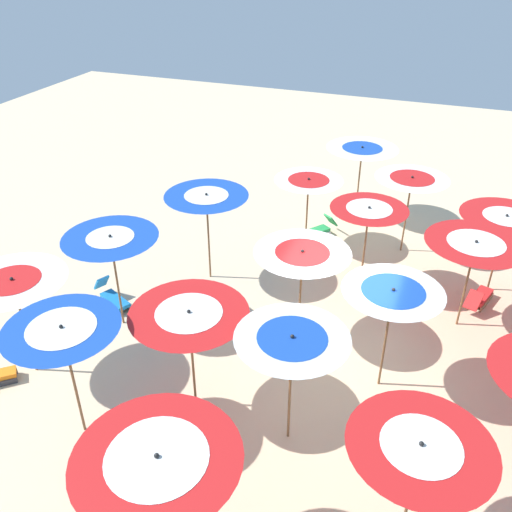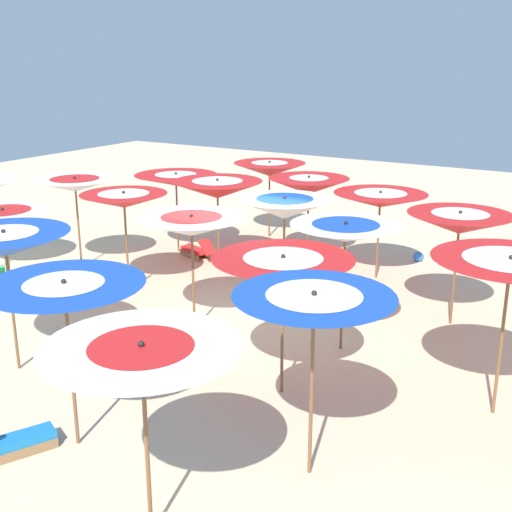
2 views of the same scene
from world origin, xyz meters
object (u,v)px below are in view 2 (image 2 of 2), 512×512
(beach_umbrella_4, at_px, (142,364))
(beach_umbrella_1, at_px, (3,218))
(beach_umbrella_16, at_px, (309,186))
(beach_ball, at_px, (418,257))
(beach_umbrella_14, at_px, (510,271))
(beach_umbrella_18, at_px, (459,223))
(beach_umbrella_7, at_px, (192,226))
(beach_umbrella_12, at_px, (284,208))
(beach_umbrella_8, at_px, (283,270))
(beach_umbrella_3, at_px, (65,295))
(beach_umbrella_6, at_px, (124,200))
(lounger_1, at_px, (197,250))
(beach_umbrella_13, at_px, (345,233))
(beach_umbrella_2, at_px, (5,244))
(beach_umbrella_9, at_px, (314,309))
(beach_umbrella_5, at_px, (75,185))
(beach_umbrella_10, at_px, (176,180))
(lounger_3, at_px, (13,440))
(beach_umbrella_11, at_px, (218,189))
(beach_umbrella_15, at_px, (270,169))
(beach_umbrella_17, at_px, (380,200))

(beach_umbrella_4, bearing_deg, beach_umbrella_1, 151.36)
(beach_umbrella_16, bearing_deg, beach_ball, 29.39)
(beach_umbrella_14, relative_size, beach_umbrella_18, 1.07)
(beach_umbrella_7, distance_m, beach_umbrella_12, 2.22)
(beach_umbrella_4, xyz_separation_m, beach_umbrella_8, (-0.35, 3.66, -0.07))
(beach_umbrella_4, bearing_deg, beach_umbrella_3, 157.07)
(beach_umbrella_6, relative_size, lounger_1, 1.82)
(beach_umbrella_16, distance_m, beach_ball, 3.49)
(beach_umbrella_13, xyz_separation_m, beach_umbrella_16, (-3.05, 4.58, -0.22))
(beach_umbrella_2, bearing_deg, beach_umbrella_6, 104.05)
(beach_umbrella_9, height_order, beach_umbrella_14, beach_umbrella_9)
(beach_umbrella_18, relative_size, lounger_1, 1.81)
(beach_umbrella_5, bearing_deg, beach_umbrella_9, -27.72)
(beach_umbrella_10, bearing_deg, beach_umbrella_7, -48.82)
(beach_umbrella_6, bearing_deg, lounger_1, 94.82)
(lounger_3, bearing_deg, beach_umbrella_12, 21.82)
(beach_umbrella_18, bearing_deg, lounger_1, 172.07)
(beach_umbrella_4, distance_m, beach_umbrella_9, 2.22)
(beach_umbrella_10, distance_m, beach_umbrella_11, 1.95)
(beach_umbrella_2, bearing_deg, beach_umbrella_11, 91.80)
(beach_umbrella_4, distance_m, beach_umbrella_13, 5.66)
(beach_umbrella_2, relative_size, beach_umbrella_4, 1.05)
(beach_umbrella_15, relative_size, beach_umbrella_18, 0.97)
(beach_umbrella_5, height_order, beach_umbrella_10, beach_umbrella_5)
(beach_umbrella_1, height_order, beach_umbrella_7, beach_umbrella_7)
(beach_umbrella_8, distance_m, beach_umbrella_17, 6.24)
(beach_umbrella_1, bearing_deg, beach_umbrella_17, 44.14)
(beach_umbrella_2, relative_size, beach_umbrella_9, 0.99)
(beach_umbrella_6, distance_m, lounger_3, 6.73)
(beach_umbrella_15, bearing_deg, beach_umbrella_7, -71.69)
(beach_umbrella_2, distance_m, beach_umbrella_18, 8.33)
(beach_umbrella_18, bearing_deg, beach_umbrella_8, -110.14)
(beach_umbrella_14, xyz_separation_m, beach_umbrella_17, (-3.88, 5.08, -0.33))
(beach_umbrella_4, height_order, lounger_3, beach_umbrella_4)
(beach_umbrella_6, distance_m, beach_umbrella_9, 7.75)
(lounger_3, bearing_deg, beach_umbrella_2, 74.80)
(beach_umbrella_3, distance_m, lounger_3, 2.18)
(beach_umbrella_8, bearing_deg, beach_umbrella_11, 133.37)
(beach_umbrella_10, relative_size, beach_umbrella_14, 0.89)
(beach_umbrella_1, distance_m, beach_umbrella_17, 8.46)
(beach_umbrella_11, relative_size, beach_umbrella_17, 1.05)
(beach_umbrella_8, xyz_separation_m, lounger_1, (-5.55, 5.24, -1.86))
(beach_umbrella_5, bearing_deg, beach_umbrella_13, -7.56)
(beach_umbrella_13, height_order, lounger_3, beach_umbrella_13)
(beach_umbrella_3, distance_m, beach_umbrella_18, 7.76)
(beach_umbrella_12, bearing_deg, beach_umbrella_1, -148.64)
(beach_umbrella_6, distance_m, beach_umbrella_8, 5.77)
(beach_umbrella_15, height_order, lounger_1, beach_umbrella_15)
(beach_umbrella_2, xyz_separation_m, beach_umbrella_8, (4.31, 1.66, -0.18))
(beach_umbrella_11, xyz_separation_m, beach_umbrella_14, (7.60, -3.67, 0.22))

